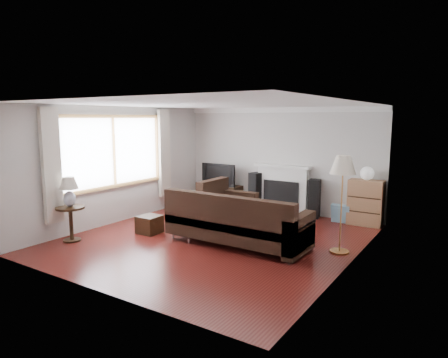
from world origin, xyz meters
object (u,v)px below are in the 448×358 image
Objects in this scene: sectional_sofa at (237,220)px; tv_stand at (221,195)px; side_table at (71,224)px; floor_lamp at (341,205)px; bookshelf at (366,203)px; coffee_table at (271,214)px.

tv_stand is at bearing 128.47° from sectional_sofa.
sectional_sofa is at bearing 28.89° from side_table.
tv_stand is at bearing 151.93° from floor_lamp.
floor_lamp is at bearing 19.25° from sectional_sofa.
tv_stand is 3.63m from bookshelf.
side_table is (-2.54, -3.10, 0.12)m from coffee_table.
sectional_sofa is 1.65m from coffee_table.
tv_stand is 0.65× the size of floor_lamp.
coffee_table is (-1.73, -0.99, -0.28)m from bookshelf.
tv_stand is 4.09m from side_table.
floor_lamp is at bearing -28.07° from tv_stand.
side_table reaches higher than tv_stand.
tv_stand is at bearing 161.64° from coffee_table.
tv_stand is 2.12m from coffee_table.
floor_lamp reaches higher than coffee_table.
coffee_table is 0.63× the size of floor_lamp.
bookshelf is 3.06m from sectional_sofa.
floor_lamp is (3.71, -1.98, 0.56)m from tv_stand.
bookshelf is 0.93× the size of coffee_table.
side_table is (-0.64, -4.04, 0.06)m from tv_stand.
sectional_sofa reaches higher than coffee_table.
sectional_sofa reaches higher than tv_stand.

